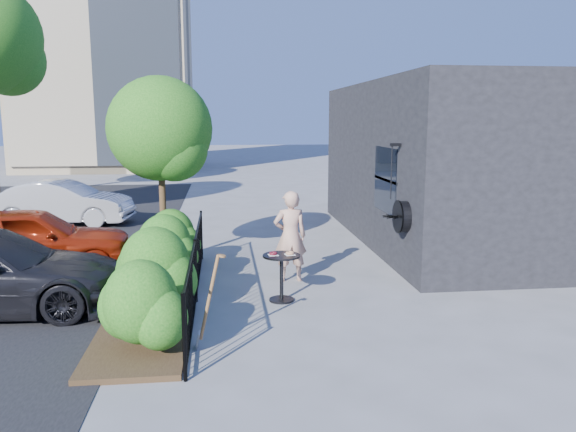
{
  "coord_description": "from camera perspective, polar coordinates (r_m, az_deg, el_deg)",
  "views": [
    {
      "loc": [
        -1.02,
        -9.38,
        3.09
      ],
      "look_at": [
        0.27,
        1.51,
        1.2
      ],
      "focal_mm": 35.0,
      "sensor_mm": 36.0,
      "label": 1
    }
  ],
  "objects": [
    {
      "name": "car_silver",
      "position": [
        17.91,
        -21.89,
        1.26
      ],
      "size": [
        4.12,
        1.88,
        1.31
      ],
      "primitive_type": "imported",
      "rotation": [
        0.0,
        0.0,
        1.44
      ],
      "color": "#B0B0B5",
      "rests_on": "ground"
    },
    {
      "name": "woman",
      "position": [
        10.77,
        0.22,
        -2.06
      ],
      "size": [
        0.66,
        0.45,
        1.76
      ],
      "primitive_type": "imported",
      "rotation": [
        0.0,
        0.0,
        3.19
      ],
      "color": "tan",
      "rests_on": "ground"
    },
    {
      "name": "shovel",
      "position": [
        7.78,
        -8.22,
        -9.09
      ],
      "size": [
        0.45,
        0.17,
        1.34
      ],
      "color": "brown",
      "rests_on": "ground"
    },
    {
      "name": "cafe_table",
      "position": [
        9.64,
        -0.66,
        -5.41
      ],
      "size": [
        0.65,
        0.65,
        0.87
      ],
      "rotation": [
        0.0,
        0.0,
        0.16
      ],
      "color": "black",
      "rests_on": "ground"
    },
    {
      "name": "shrubs",
      "position": [
        9.84,
        -12.88,
        -4.54
      ],
      "size": [
        1.1,
        5.6,
        1.24
      ],
      "color": "#175E15",
      "rests_on": "ground"
    },
    {
      "name": "ground",
      "position": [
        9.93,
        -0.52,
        -8.36
      ],
      "size": [
        120.0,
        120.0,
        0.0
      ],
      "primitive_type": "plane",
      "color": "gray",
      "rests_on": "ground"
    },
    {
      "name": "patio_tree",
      "position": [
        12.2,
        -12.58,
        8.02
      ],
      "size": [
        2.2,
        2.2,
        3.94
      ],
      "color": "#3F2B19",
      "rests_on": "ground"
    },
    {
      "name": "planting_bed",
      "position": [
        9.93,
        -13.38,
        -8.38
      ],
      "size": [
        1.3,
        6.0,
        0.08
      ],
      "primitive_type": "cube",
      "color": "#382616",
      "rests_on": "ground"
    },
    {
      "name": "shop_building",
      "position": [
        15.37,
        18.45,
        5.21
      ],
      "size": [
        6.22,
        9.0,
        4.0
      ],
      "color": "black",
      "rests_on": "ground"
    },
    {
      "name": "car_red",
      "position": [
        12.52,
        -24.87,
        -2.21
      ],
      "size": [
        4.24,
        2.23,
        1.37
      ],
      "primitive_type": "imported",
      "rotation": [
        0.0,
        0.0,
        1.73
      ],
      "color": "#AA270E",
      "rests_on": "ground"
    },
    {
      "name": "fence",
      "position": [
        9.73,
        -9.38,
        -5.43
      ],
      "size": [
        0.05,
        6.05,
        1.1
      ],
      "color": "black",
      "rests_on": "ground"
    }
  ]
}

